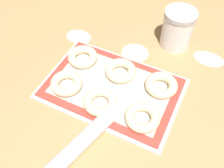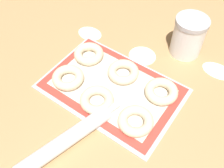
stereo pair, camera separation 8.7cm
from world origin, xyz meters
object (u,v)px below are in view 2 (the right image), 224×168
bagel_front_left (68,78)px  bagel_back_center (123,72)px  rolling_pin (65,140)px  bagel_front_right (136,121)px  bagel_back_left (89,54)px  bagel_front_center (97,100)px  bagel_back_right (161,91)px  flour_canister (188,36)px  baking_tray (112,88)px

bagel_front_left → bagel_back_center: size_ratio=1.00×
rolling_pin → bagel_front_right: bearing=52.2°
bagel_back_left → rolling_pin: size_ratio=0.28×
bagel_front_center → bagel_back_right: 0.21m
bagel_front_left → bagel_front_center: same height
bagel_back_center → bagel_front_right: bearing=-45.0°
bagel_front_center → bagel_back_center: size_ratio=1.00×
bagel_front_center → bagel_back_right: size_ratio=1.00×
bagel_front_right → bagel_back_left: 0.32m
bagel_front_left → bagel_back_center: same height
bagel_front_left → bagel_back_left: bearing=96.0°
rolling_pin → bagel_back_right: bearing=65.7°
bagel_back_center → flour_canister: (0.12, 0.24, 0.05)m
flour_canister → rolling_pin: bearing=-101.4°
bagel_back_left → flour_canister: bearing=42.0°
bagel_back_left → bagel_back_right: same height
bagel_front_left → baking_tray: bearing=25.0°
bagel_front_right → bagel_front_left: bearing=178.1°
bagel_front_left → bagel_back_right: size_ratio=1.00×
bagel_back_right → baking_tray: bearing=-155.3°
bagel_front_center → rolling_pin: 0.16m
baking_tray → bagel_back_right: (0.15, 0.07, 0.02)m
bagel_front_left → bagel_back_left: size_ratio=1.00×
bagel_front_right → baking_tray: bearing=152.2°
baking_tray → bagel_front_right: bagel_front_right is taller
bagel_front_left → bagel_back_right: 0.32m
bagel_back_center → flour_canister: flour_canister is taller
bagel_front_left → bagel_back_right: same height
bagel_back_left → flour_canister: size_ratio=0.73×
bagel_back_center → bagel_back_right: same height
bagel_back_left → flour_canister: (0.27, 0.24, 0.05)m
bagel_front_right → bagel_back_left: bearing=154.5°
bagel_front_center → flour_canister: 0.41m
bagel_back_left → bagel_back_center: size_ratio=1.00×
flour_canister → baking_tray: bearing=-111.1°
bagel_back_right → bagel_front_right: bearing=-93.7°
bagel_back_right → flour_canister: size_ratio=0.73×
bagel_back_left → rolling_pin: rolling_pin is taller
bagel_back_right → rolling_pin: size_ratio=0.28×
bagel_front_right → flour_canister: (-0.02, 0.38, 0.05)m
bagel_front_center → baking_tray: bearing=88.5°
baking_tray → flour_canister: bearing=68.9°
bagel_front_center → bagel_back_center: same height
bagel_back_center → bagel_back_right: 0.15m
bagel_front_center → bagel_front_right: same height
bagel_back_center → bagel_back_right: size_ratio=1.00×
bagel_front_right → bagel_back_left: (-0.29, 0.14, 0.00)m
bagel_front_right → bagel_back_center: (-0.14, 0.14, 0.00)m
baking_tray → bagel_front_right: size_ratio=4.18×
bagel_front_right → bagel_back_center: bearing=135.0°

